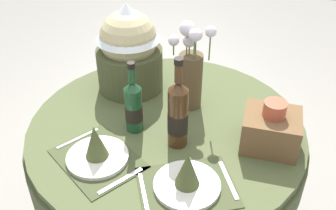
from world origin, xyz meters
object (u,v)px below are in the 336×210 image
Objects in this scene: wine_bottle_right at (134,106)px; dining_table at (166,148)px; place_setting_left at (97,150)px; wine_bottle_left at (178,114)px; flower_vase at (191,70)px; gift_tub_back_left at (129,45)px; place_setting_right at (187,178)px; woven_basket_side_right at (271,129)px.

dining_table is at bearing 29.26° from wine_bottle_right.
wine_bottle_left reaches higher than place_setting_left.
flower_vase reaches higher than wine_bottle_right.
wine_bottle_left is 1.21× the size of wine_bottle_right.
place_setting_right is at bearing -54.29° from gift_tub_back_left.
gift_tub_back_left is at bearing 135.12° from dining_table.
woven_basket_side_right is (0.55, 0.04, -0.04)m from wine_bottle_right.
woven_basket_side_right is (0.43, -0.02, 0.22)m from dining_table.
wine_bottle_left is (0.01, -0.28, -0.04)m from flower_vase.
wine_bottle_right is at bearing -67.64° from gift_tub_back_left.
wine_bottle_right is (0.08, 0.22, 0.07)m from place_setting_left.
wine_bottle_right is 0.56m from woven_basket_side_right.
dining_table is 0.32m from wine_bottle_left.
dining_table is at bearing 116.86° from place_setting_right.
place_setting_right is 0.26m from wine_bottle_left.
dining_table is at bearing -44.88° from gift_tub_back_left.
place_setting_left is 0.68m from woven_basket_side_right.
wine_bottle_left is at bearing -12.23° from wine_bottle_right.
place_setting_right is at bearing -42.74° from wine_bottle_right.
wine_bottle_left is (0.08, -0.11, 0.29)m from dining_table.
wine_bottle_left is at bearing -87.18° from flower_vase.
woven_basket_side_right is (0.63, 0.26, 0.03)m from place_setting_left.
dining_table is 2.82× the size of gift_tub_back_left.
place_setting_right reaches higher than dining_table.
place_setting_right is at bearing -78.17° from flower_vase.
dining_table is 0.49m from woven_basket_side_right.
place_setting_right is 0.74m from gift_tub_back_left.
gift_tub_back_left is at bearing 112.36° from wine_bottle_right.
woven_basket_side_right is (0.36, 0.09, -0.07)m from wine_bottle_left.
gift_tub_back_left is at bearing 158.32° from woven_basket_side_right.
dining_table is 0.39m from place_setting_left.
wine_bottle_left is 0.49m from gift_tub_back_left.
wine_bottle_left reaches higher than place_setting_right.
place_setting_left is 1.02× the size of place_setting_right.
wine_bottle_right is at bearing 70.79° from place_setting_left.
wine_bottle_right reaches higher than place_setting_left.
place_setting_left is 0.57m from gift_tub_back_left.
gift_tub_back_left is at bearing 165.65° from flower_vase.
place_setting_right is 1.31× the size of wine_bottle_right.
wine_bottle_right is at bearing 167.77° from wine_bottle_left.
gift_tub_back_left reaches higher than dining_table.
gift_tub_back_left reaches higher than place_setting_left.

